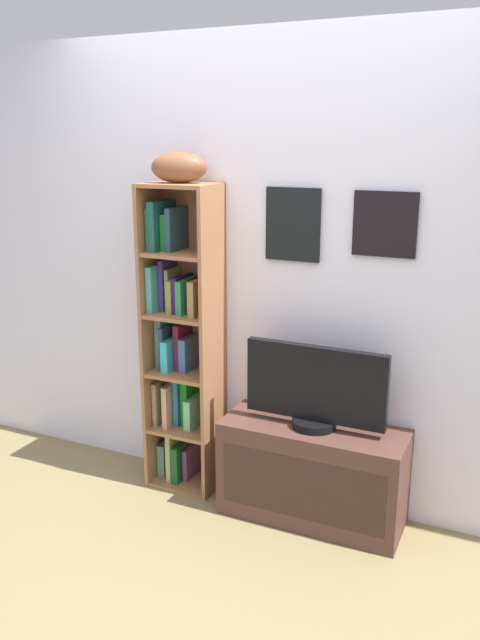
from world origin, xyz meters
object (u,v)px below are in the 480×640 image
Objects in this scene: football at (179,167)px; television at (315,388)px; bookshelf at (181,346)px; tv_stand at (312,473)px.

football is 0.40× the size of television.
bookshelf reaches higher than television.
tv_stand is at bearing -3.07° from football.
bookshelf is 0.80m from television.
bookshelf is at bearing 175.02° from television.
football is at bearing 176.93° from tv_stand.
television is at bearing -2.98° from football.
football is 0.31× the size of tv_stand.
bookshelf is 1.81× the size of tv_stand.
football reaches higher than bookshelf.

